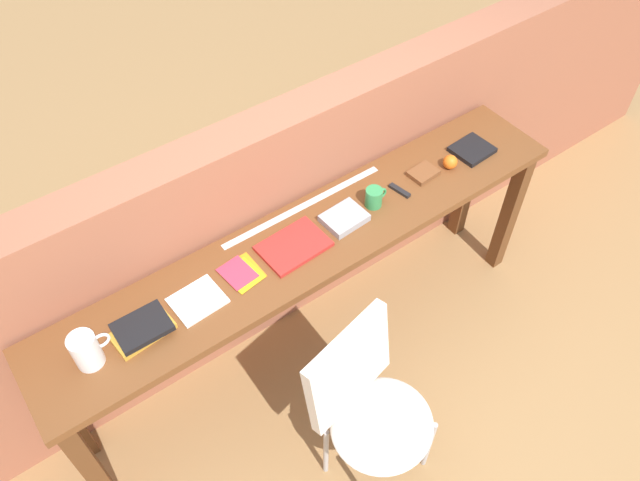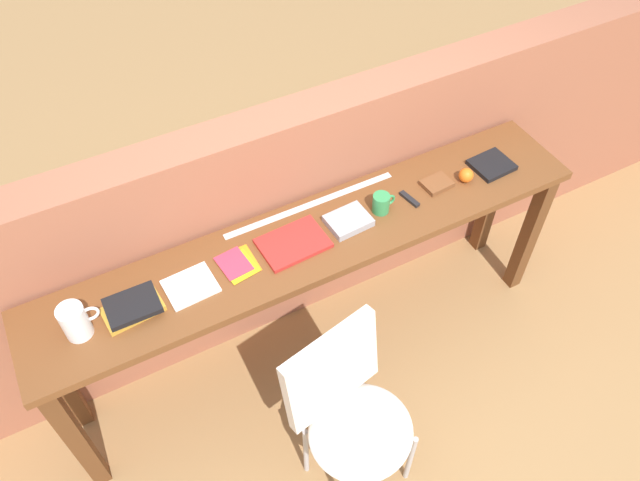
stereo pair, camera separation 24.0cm
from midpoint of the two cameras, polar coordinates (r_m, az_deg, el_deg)
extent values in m
plane|color=#9E7547|center=(3.24, 0.50, -13.31)|extent=(40.00, 40.00, 0.00)
cube|color=#9E5B42|center=(3.03, -6.61, 1.21)|extent=(6.00, 0.20, 1.28)
cube|color=brown|center=(2.67, -3.20, -0.04)|extent=(2.50, 0.44, 0.04)
cube|color=#5B341A|center=(2.81, -22.50, -19.04)|extent=(0.07, 0.07, 0.84)
cube|color=#5B341A|center=(3.49, 15.08, 2.35)|extent=(0.07, 0.07, 0.84)
cube|color=#5B341A|center=(2.98, -24.67, -14.02)|extent=(0.07, 0.07, 0.84)
cube|color=#5B341A|center=(3.63, 11.50, 5.37)|extent=(0.07, 0.07, 0.84)
ellipsoid|color=silver|center=(2.66, 3.02, -16.61)|extent=(0.52, 0.50, 0.08)
cube|color=silver|center=(2.50, -0.14, -11.71)|extent=(0.45, 0.19, 0.40)
cylinder|color=#B2B2B7|center=(2.92, 7.51, -18.18)|extent=(0.02, 0.02, 0.41)
cylinder|color=#B2B2B7|center=(2.88, -1.96, -18.90)|extent=(0.02, 0.02, 0.41)
cylinder|color=#B2B2B7|center=(2.98, 2.56, -14.54)|extent=(0.02, 0.02, 0.41)
cylinder|color=white|center=(2.43, -23.34, -9.40)|extent=(0.10, 0.10, 0.15)
cone|color=white|center=(2.34, -23.74, -8.80)|extent=(0.04, 0.03, 0.04)
torus|color=white|center=(2.42, -22.17, -8.66)|extent=(0.07, 0.01, 0.07)
cube|color=gold|center=(2.48, -18.64, -8.02)|extent=(0.23, 0.15, 0.03)
cube|color=black|center=(2.46, -18.70, -7.68)|extent=(0.20, 0.15, 0.02)
cube|color=white|center=(2.51, -13.85, -5.50)|extent=(0.21, 0.18, 0.01)
cube|color=orange|center=(2.56, -9.51, -2.86)|extent=(0.11, 0.16, 0.00)
cube|color=yellow|center=(2.55, -9.76, -3.32)|extent=(0.15, 0.16, 0.00)
cube|color=#E5334C|center=(2.55, -10.24, -3.07)|extent=(0.13, 0.16, 0.00)
cube|color=red|center=(2.61, -5.06, -0.65)|extent=(0.29, 0.21, 0.02)
cube|color=#9E9EA3|center=(2.70, -0.30, 1.93)|extent=(0.19, 0.15, 0.03)
cylinder|color=#338C4C|center=(2.75, 2.46, 3.82)|extent=(0.08, 0.08, 0.09)
torus|color=#338C4C|center=(2.77, 3.18, 4.20)|extent=(0.06, 0.01, 0.06)
cube|color=black|center=(2.84, 4.91, 4.45)|extent=(0.04, 0.11, 0.02)
cube|color=brown|center=(2.93, 7.12, 6.02)|extent=(0.14, 0.11, 0.02)
sphere|color=orange|center=(2.97, 9.57, 6.99)|extent=(0.07, 0.07, 0.07)
cube|color=black|center=(3.09, 11.58, 8.04)|extent=(0.19, 0.17, 0.02)
cube|color=silver|center=(2.77, -3.98, 3.05)|extent=(0.83, 0.03, 0.00)
camera|label=1|loc=(0.12, -92.63, -3.05)|focal=35.00mm
camera|label=2|loc=(0.12, 87.37, 3.05)|focal=35.00mm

